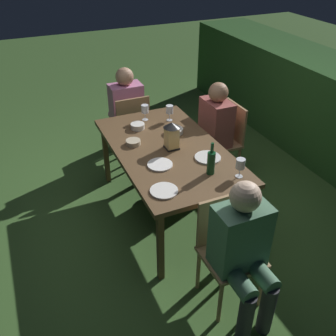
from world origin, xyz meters
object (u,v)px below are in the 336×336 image
object	(u,v)px
bowl_olives	(133,142)
chair_head_near	(131,125)
wine_glass_a	(145,110)
plate_b	(160,165)
person_in_green	(244,249)
bowl_bread	(175,131)
wine_glass_c	(240,165)
chair_side_right_a	(225,137)
wine_glass_b	(170,110)
bowl_salad	(138,126)
person_in_rust	(211,128)
plate_a	(164,191)
plate_c	(208,157)
lantern_centerpiece	(172,134)
dining_table	(168,153)
person_in_pink	(125,107)
green_bottle_on_table	(211,162)
chair_head_far	(227,246)

from	to	relation	value
bowl_olives	chair_head_near	bearing A→B (deg)	163.15
wine_glass_a	plate_b	world-z (taller)	wine_glass_a
chair_head_near	person_in_green	bearing A→B (deg)	0.00
bowl_olives	bowl_bread	distance (m)	0.46
wine_glass_c	wine_glass_a	bearing A→B (deg)	-166.08
chair_side_right_a	wine_glass_c	size ratio (longest dim) A/B	5.15
wine_glass_b	wine_glass_c	world-z (taller)	same
wine_glass_a	bowl_salad	world-z (taller)	wine_glass_a
person_in_rust	plate_a	distance (m)	1.41
person_in_green	chair_head_near	size ratio (longest dim) A/B	1.32
person_in_green	wine_glass_a	distance (m)	1.96
plate_c	bowl_olives	distance (m)	0.73
lantern_centerpiece	wine_glass_b	distance (m)	0.59
dining_table	chair_head_near	xyz separation A→B (m)	(-1.10, 0.00, -0.21)
chair_head_near	bowl_bread	distance (m)	0.93
person_in_pink	wine_glass_b	bearing A→B (deg)	18.13
person_in_green	bowl_olives	bearing A→B (deg)	-169.53
wine_glass_b	bowl_olives	distance (m)	0.63
chair_head_near	lantern_centerpiece	bearing A→B (deg)	1.44
wine_glass_c	plate_c	bearing A→B (deg)	-164.95
person_in_rust	person_in_pink	xyz separation A→B (m)	(-0.91, -0.68, 0.00)
person_in_green	plate_a	size ratio (longest dim) A/B	5.15
wine_glass_a	chair_side_right_a	bearing A→B (deg)	72.95
chair_head_near	person_in_pink	xyz separation A→B (m)	(-0.20, 0.00, 0.15)
chair_side_right_a	green_bottle_on_table	size ratio (longest dim) A/B	3.00
lantern_centerpiece	green_bottle_on_table	world-z (taller)	green_bottle_on_table
person_in_pink	bowl_bread	distance (m)	1.08
dining_table	plate_a	size ratio (longest dim) A/B	7.67
dining_table	bowl_salad	size ratio (longest dim) A/B	12.00
lantern_centerpiece	wine_glass_c	xyz separation A→B (m)	(0.66, 0.32, -0.03)
wine_glass_c	plate_c	xyz separation A→B (m)	(-0.36, -0.10, -0.11)
person_in_green	person_in_pink	xyz separation A→B (m)	(-2.60, 0.00, 0.00)
plate_b	bowl_bread	distance (m)	0.62
wine_glass_a	wine_glass_b	distance (m)	0.26
person_in_green	plate_a	distance (m)	0.76
chair_head_far	lantern_centerpiece	world-z (taller)	lantern_centerpiece
wine_glass_a	bowl_bread	xyz separation A→B (m)	(0.40, 0.16, -0.09)
wine_glass_c	bowl_olives	bearing A→B (deg)	-144.35
plate_a	plate_c	xyz separation A→B (m)	(-0.30, 0.56, 0.00)
chair_head_near	wine_glass_a	bearing A→B (deg)	2.39
person_in_rust	lantern_centerpiece	bearing A→B (deg)	-58.20
person_in_green	lantern_centerpiece	distance (m)	1.31
chair_side_right_a	plate_c	bearing A→B (deg)	-41.73
wine_glass_c	plate_c	world-z (taller)	wine_glass_c
dining_table	bowl_olives	xyz separation A→B (m)	(-0.19, -0.28, 0.08)
wine_glass_a	wine_glass_b	bearing A→B (deg)	63.35
dining_table	green_bottle_on_table	size ratio (longest dim) A/B	5.90
person_in_rust	chair_head_near	xyz separation A→B (m)	(-0.72, -0.68, -0.15)
dining_table	bowl_salad	distance (m)	0.51
person_in_pink	bowl_salad	size ratio (longest dim) A/B	8.06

